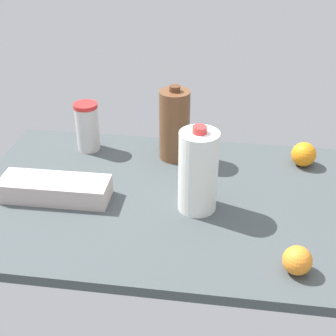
% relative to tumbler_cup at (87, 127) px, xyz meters
% --- Properties ---
extents(countertop, '(1.20, 0.76, 0.03)m').
position_rel_tumbler_cup_xyz_m(countertop, '(0.32, -0.26, -0.10)').
color(countertop, '#424A4C').
rests_on(countertop, ground).
extents(tumbler_cup, '(0.08, 0.08, 0.17)m').
position_rel_tumbler_cup_xyz_m(tumbler_cup, '(0.00, 0.00, 0.00)').
color(tumbler_cup, silver).
rests_on(tumbler_cup, countertop).
extents(milk_jug, '(0.11, 0.11, 0.26)m').
position_rel_tumbler_cup_xyz_m(milk_jug, '(0.41, -0.30, 0.04)').
color(milk_jug, white).
rests_on(milk_jug, countertop).
extents(egg_carton, '(0.32, 0.11, 0.06)m').
position_rel_tumbler_cup_xyz_m(egg_carton, '(-0.01, -0.31, -0.06)').
color(egg_carton, beige).
rests_on(egg_carton, countertop).
extents(chocolate_milk_jug, '(0.10, 0.10, 0.26)m').
position_rel_tumbler_cup_xyz_m(chocolate_milk_jug, '(0.31, -0.02, 0.03)').
color(chocolate_milk_jug, brown).
rests_on(chocolate_milk_jug, countertop).
extents(orange_far_back, '(0.07, 0.07, 0.07)m').
position_rel_tumbler_cup_xyz_m(orange_far_back, '(0.67, -0.54, -0.05)').
color(orange_far_back, orange).
rests_on(orange_far_back, countertop).
extents(orange_by_jug, '(0.08, 0.08, 0.08)m').
position_rel_tumbler_cup_xyz_m(orange_by_jug, '(0.74, -0.01, -0.05)').
color(orange_by_jug, orange).
rests_on(orange_by_jug, countertop).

